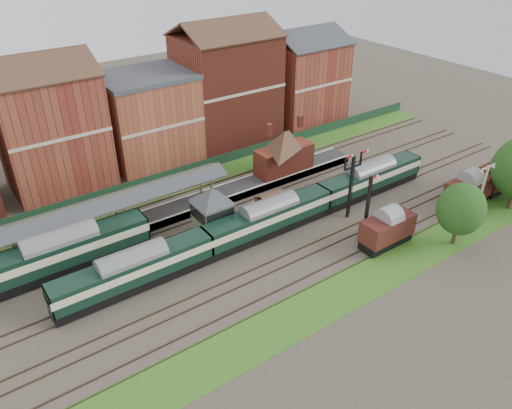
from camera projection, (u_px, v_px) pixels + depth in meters
ground at (252, 241)px, 54.95m from camera, size 160.00×160.00×0.00m
grass_back at (183, 184)px, 66.11m from camera, size 90.00×4.50×0.06m
grass_front at (326, 301)px, 46.55m from camera, size 90.00×5.00×0.06m
fence at (176, 173)px, 67.13m from camera, size 90.00×0.12×1.50m
platform at (170, 213)px, 59.02m from camera, size 55.00×3.40×1.00m
signal_box at (212, 212)px, 54.08m from camera, size 5.40×5.40×6.00m
brick_hut at (271, 205)px, 59.08m from camera, size 3.20×2.64×2.94m
station_building at (284, 151)px, 65.66m from camera, size 8.10×8.10×5.90m
canopy at (117, 198)px, 53.94m from camera, size 26.00×3.89×4.08m
semaphore_bracket at (351, 182)px, 56.78m from camera, size 3.60×0.25×8.18m
semaphore_siding at (367, 208)px, 52.88m from camera, size 1.23×0.25×8.00m
yard_lamp at (482, 189)px, 56.75m from camera, size 2.60×0.22×7.00m
town_backdrop at (147, 114)px, 68.70m from camera, size 69.00×10.00×16.00m
dmu_train at (269, 218)px, 54.96m from camera, size 47.84×2.52×3.68m
platform_railcar at (63, 252)px, 49.20m from camera, size 17.41×2.74×4.01m
goods_van_a at (387, 229)px, 53.18m from camera, size 6.09×2.64×3.70m
goods_van_b at (468, 190)px, 60.23m from camera, size 6.22×2.70×3.77m
goods_van_c at (501, 174)px, 63.64m from camera, size 6.44×2.79×3.91m
tree_far at (461, 209)px, 52.19m from camera, size 5.01×5.01×7.31m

